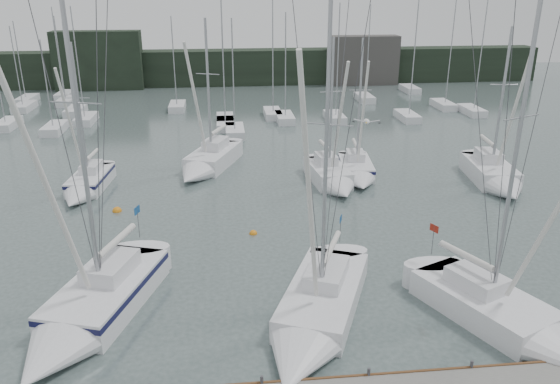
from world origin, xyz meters
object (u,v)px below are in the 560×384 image
Objects in this scene: sailboat_near_center at (312,323)px; sailboat_mid_d at (358,172)px; sailboat_mid_c at (333,179)px; buoy_c at (117,211)px; sailboat_mid_e at (496,179)px; sailboat_mid_b at (206,164)px; sailboat_near_left at (86,315)px; sailboat_mid_a at (85,186)px; buoy_a at (253,234)px; sailboat_near_right at (519,324)px.

sailboat_mid_d is (6.66, 19.16, 0.02)m from sailboat_near_center.
buoy_c is (-15.07, -3.04, -0.59)m from sailboat_mid_c.
sailboat_mid_e reaches higher than sailboat_mid_c.
sailboat_near_center reaches higher than sailboat_mid_b.
sailboat_mid_d is at bearing 65.24° from sailboat_near_left.
sailboat_near_center is at bearing -48.54° from sailboat_mid_a.
sailboat_mid_b is at bearing 171.28° from sailboat_mid_d.
sailboat_near_left is 1.33× the size of sailboat_mid_e.
sailboat_mid_c reaches higher than buoy_a.
sailboat_mid_b is at bearing 104.15° from buoy_a.
sailboat_mid_a is 4.59m from buoy_c.
sailboat_near_right is 15.53m from buoy_a.
sailboat_near_right is 1.39× the size of sailboat_mid_d.
sailboat_near_left reaches higher than buoy_a.
sailboat_near_right reaches higher than sailboat_mid_a.
sailboat_near_left is at bearing -72.36° from sailboat_mid_a.
sailboat_mid_e is at bearing 47.84° from sailboat_near_left.
sailboat_near_left is at bearing 147.28° from sailboat_near_right.
sailboat_mid_e reaches higher than buoy_a.
buoy_a is 9.79m from buoy_c.
sailboat_near_right is at bearing -83.27° from sailboat_mid_c.
buoy_c is at bearing 111.99° from sailboat_near_left.
sailboat_mid_e is (16.45, 16.47, 0.10)m from sailboat_near_center.
sailboat_near_right is 1.28× the size of sailboat_mid_e.
sailboat_mid_e is at bearing -8.99° from sailboat_mid_d.
sailboat_near_center is at bearing -102.78° from sailboat_mid_d.
sailboat_mid_e is 27.15m from buoy_c.
buoy_a is (-8.57, -8.92, -0.55)m from sailboat_mid_d.
sailboat_mid_d is (-2.00, 20.29, -0.02)m from sailboat_near_right.
sailboat_mid_a is 9.35m from sailboat_mid_b.
sailboat_near_center is 1.34× the size of sailboat_mid_a.
buoy_a is (-10.57, 11.37, -0.57)m from sailboat_near_right.
sailboat_mid_a reaches higher than buoy_c.
sailboat_near_left is 1.43× the size of sailboat_mid_c.
sailboat_mid_a is 23.37× the size of buoy_a.
sailboat_near_center reaches higher than sailboat_mid_d.
sailboat_near_right is at bearing 15.39° from sailboat_near_center.
sailboat_mid_a reaches higher than buoy_a.
sailboat_near_left is 1.45× the size of sailboat_mid_d.
buoy_a is at bearing -26.95° from buoy_c.
sailboat_near_center is 1.31× the size of sailboat_mid_c.
sailboat_near_center reaches higher than sailboat_mid_a.
sailboat_mid_b is at bearing 148.08° from sailboat_mid_c.
sailboat_mid_b is (-4.94, 22.29, 0.09)m from sailboat_near_center.
sailboat_mid_d is (20.06, 0.86, 0.00)m from sailboat_mid_a.
sailboat_mid_d is at bearing 27.11° from sailboat_mid_c.
sailboat_near_left reaches higher than sailboat_mid_a.
sailboat_near_right is (8.66, -1.13, 0.05)m from sailboat_near_center.
sailboat_mid_b is (4.75, 20.87, -0.04)m from sailboat_near_left.
sailboat_mid_d is 17.88m from buoy_c.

